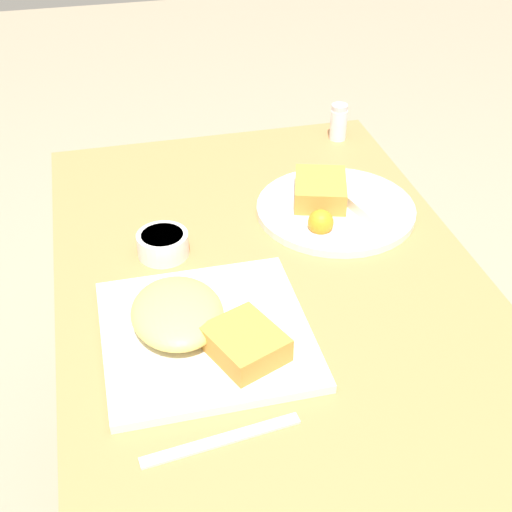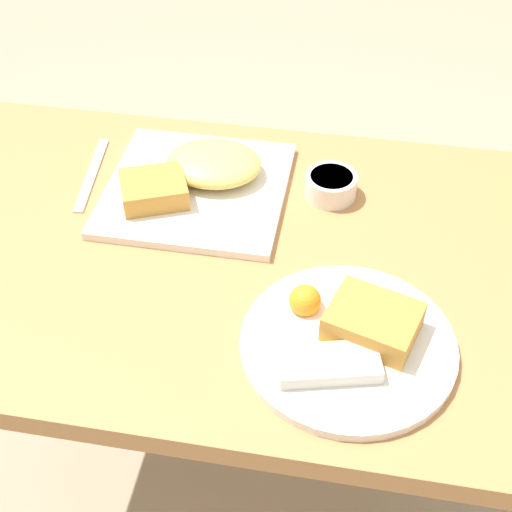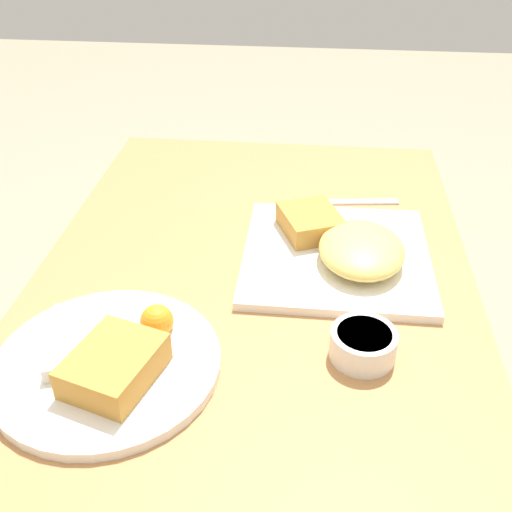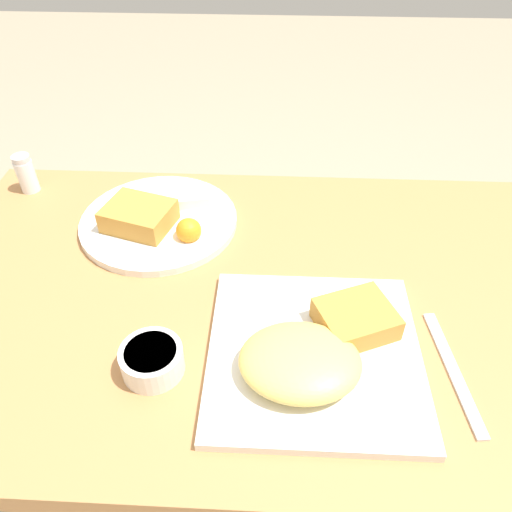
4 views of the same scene
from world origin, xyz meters
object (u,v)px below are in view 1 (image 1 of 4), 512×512
(sauce_ramekin, at_px, (163,244))
(salt_shaker, at_px, (338,124))
(plate_square_near, at_px, (200,327))
(butter_knife, at_px, (221,440))
(plate_oval_far, at_px, (334,205))

(sauce_ramekin, height_order, salt_shaker, salt_shaker)
(plate_square_near, distance_m, butter_knife, 0.19)
(plate_square_near, bearing_deg, plate_oval_far, 133.20)
(sauce_ramekin, relative_size, salt_shaker, 1.09)
(plate_oval_far, relative_size, sauce_ramekin, 3.37)
(plate_square_near, xyz_separation_m, sauce_ramekin, (-0.22, -0.02, -0.00))
(plate_oval_far, height_order, salt_shaker, salt_shaker)
(sauce_ramekin, height_order, butter_knife, sauce_ramekin)
(plate_oval_far, bearing_deg, plate_square_near, -46.80)
(plate_square_near, bearing_deg, sauce_ramekin, -173.81)
(butter_knife, bearing_deg, plate_oval_far, 50.25)
(plate_square_near, distance_m, sauce_ramekin, 0.22)
(sauce_ramekin, distance_m, butter_knife, 0.40)
(plate_oval_far, height_order, sauce_ramekin, plate_oval_far)
(sauce_ramekin, bearing_deg, butter_knife, 2.28)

